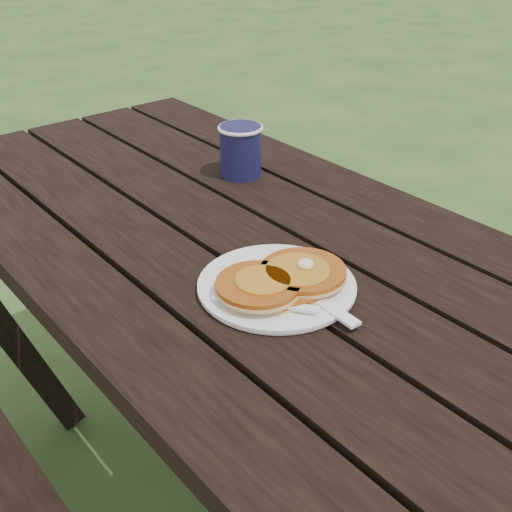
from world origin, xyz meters
TOP-DOWN VIEW (x-y plane):
  - picnic_table at (0.00, 0.00)m, footprint 1.36×1.80m
  - plate at (-0.07, -0.08)m, footprint 0.27×0.27m
  - pancake_stack at (-0.07, -0.09)m, footprint 0.21×0.15m
  - knife at (-0.05, -0.14)m, footprint 0.03×0.18m
  - fork at (-0.11, -0.13)m, footprint 0.12×0.15m
  - coffee_cup at (0.17, 0.31)m, footprint 0.10×0.10m

SIDE VIEW (x-z plane):
  - picnic_table at x=0.00m, z-range -0.01..0.74m
  - plate at x=-0.07m, z-range 0.75..0.76m
  - knife at x=-0.05m, z-range 0.76..0.76m
  - fork at x=-0.11m, z-range 0.77..0.77m
  - pancake_stack at x=-0.07m, z-range 0.76..0.79m
  - coffee_cup at x=0.17m, z-range 0.76..0.87m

